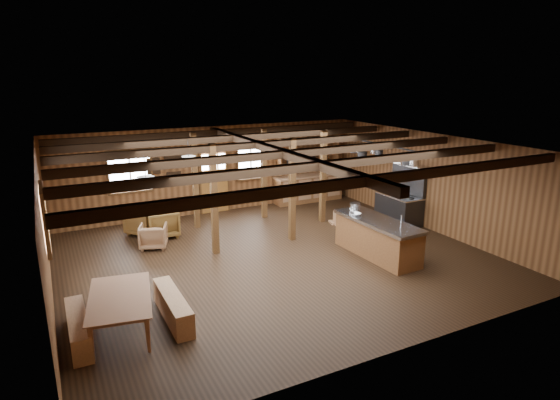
# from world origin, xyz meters

# --- Properties ---
(room) EXTENTS (10.04, 9.04, 2.84)m
(room) POSITION_xyz_m (0.00, 0.00, 1.40)
(room) COLOR black
(room) RESTS_ON ground
(ceiling_joists) EXTENTS (9.80, 8.82, 0.18)m
(ceiling_joists) POSITION_xyz_m (0.00, 0.18, 2.68)
(ceiling_joists) COLOR black
(ceiling_joists) RESTS_ON ceiling
(timber_posts) EXTENTS (3.95, 2.35, 2.80)m
(timber_posts) POSITION_xyz_m (0.52, 2.08, 1.40)
(timber_posts) COLOR #402512
(timber_posts) RESTS_ON floor
(back_door) EXTENTS (1.02, 0.08, 2.15)m
(back_door) POSITION_xyz_m (0.00, 4.45, 0.88)
(back_door) COLOR brown
(back_door) RESTS_ON floor
(window_back_left) EXTENTS (1.32, 0.06, 1.32)m
(window_back_left) POSITION_xyz_m (-2.60, 4.46, 1.60)
(window_back_left) COLOR white
(window_back_left) RESTS_ON wall_back
(window_back_right) EXTENTS (1.02, 0.06, 1.32)m
(window_back_right) POSITION_xyz_m (1.30, 4.46, 1.60)
(window_back_right) COLOR white
(window_back_right) RESTS_ON wall_back
(window_left) EXTENTS (0.14, 1.24, 1.32)m
(window_left) POSITION_xyz_m (-4.96, 0.50, 1.60)
(window_left) COLOR white
(window_left) RESTS_ON wall_back
(notice_boards) EXTENTS (1.08, 0.03, 0.90)m
(notice_boards) POSITION_xyz_m (-1.50, 4.46, 1.64)
(notice_boards) COLOR beige
(notice_boards) RESTS_ON wall_back
(back_counter) EXTENTS (2.55, 0.60, 2.45)m
(back_counter) POSITION_xyz_m (3.40, 4.20, 0.60)
(back_counter) COLOR brown
(back_counter) RESTS_ON floor
(pendant_lamps) EXTENTS (1.86, 2.36, 0.66)m
(pendant_lamps) POSITION_xyz_m (-2.25, 1.00, 2.25)
(pendant_lamps) COLOR #2B2B2D
(pendant_lamps) RESTS_ON ceiling
(pot_rack) EXTENTS (0.43, 3.00, 0.46)m
(pot_rack) POSITION_xyz_m (3.40, 0.27, 2.26)
(pot_rack) COLOR #2B2B2D
(pot_rack) RESTS_ON ceiling
(kitchen_island) EXTENTS (0.98, 2.53, 1.20)m
(kitchen_island) POSITION_xyz_m (2.32, -1.01, 0.48)
(kitchen_island) COLOR brown
(kitchen_island) RESTS_ON floor
(step_stool) EXTENTS (0.53, 0.42, 0.42)m
(step_stool) POSITION_xyz_m (2.93, 1.42, 0.21)
(step_stool) COLOR #906241
(step_stool) RESTS_ON floor
(commercial_range) EXTENTS (0.78, 1.48, 1.83)m
(commercial_range) POSITION_xyz_m (4.65, 0.83, 0.60)
(commercial_range) COLOR #2B2B2D
(commercial_range) RESTS_ON floor
(dining_table) EXTENTS (1.36, 2.03, 0.66)m
(dining_table) POSITION_xyz_m (-3.90, -1.77, 0.33)
(dining_table) COLOR #8C5C3F
(dining_table) RESTS_ON floor
(bench_wall) EXTENTS (0.31, 1.67, 0.46)m
(bench_wall) POSITION_xyz_m (-4.65, -1.77, 0.23)
(bench_wall) COLOR #906241
(bench_wall) RESTS_ON floor
(bench_aisle) EXTENTS (0.33, 1.75, 0.48)m
(bench_aisle) POSITION_xyz_m (-3.02, -1.77, 0.24)
(bench_aisle) COLOR #906241
(bench_aisle) RESTS_ON floor
(armchair_a) EXTENTS (1.20, 1.20, 0.79)m
(armchair_a) POSITION_xyz_m (-2.50, 3.29, 0.39)
(armchair_a) COLOR brown
(armchair_a) RESTS_ON floor
(armchair_b) EXTENTS (0.85, 0.87, 0.78)m
(armchair_b) POSITION_xyz_m (-2.12, 2.85, 0.39)
(armchair_b) COLOR brown
(armchair_b) RESTS_ON floor
(armchair_c) EXTENTS (0.86, 0.87, 0.63)m
(armchair_c) POSITION_xyz_m (-2.52, 2.10, 0.31)
(armchair_c) COLOR brown
(armchair_c) RESTS_ON floor
(counter_pot) EXTENTS (0.28, 0.28, 0.17)m
(counter_pot) POSITION_xyz_m (2.35, -0.01, 1.03)
(counter_pot) COLOR silver
(counter_pot) RESTS_ON kitchen_island
(bowl) EXTENTS (0.34, 0.34, 0.07)m
(bowl) POSITION_xyz_m (2.02, -0.46, 0.97)
(bowl) COLOR silver
(bowl) RESTS_ON kitchen_island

